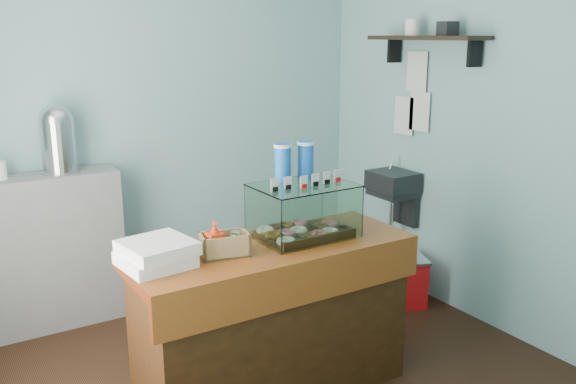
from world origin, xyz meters
TOP-DOWN VIEW (x-y plane):
  - ground at (0.00, 0.00)m, footprint 3.50×3.50m
  - room_shell at (0.03, 0.01)m, footprint 3.54×3.04m
  - counter at (0.00, -0.25)m, footprint 1.60×0.60m
  - back_shelf at (-0.90, 1.32)m, footprint 1.00×0.32m
  - display_case at (0.23, -0.18)m, footprint 0.56×0.41m
  - condiment_crate at (-0.30, -0.25)m, footprint 0.28×0.20m
  - pastry_boxes at (-0.64, -0.20)m, footprint 0.37×0.37m
  - coffee_urn at (-0.76, 1.33)m, footprint 0.26×0.26m
  - red_cooler at (1.41, 0.28)m, footprint 0.53×0.47m

SIDE VIEW (x-z plane):
  - ground at x=0.00m, z-range 0.00..0.00m
  - red_cooler at x=1.41m, z-range 0.00..0.38m
  - counter at x=0.00m, z-range 0.01..0.91m
  - back_shelf at x=-0.90m, z-range 0.00..1.10m
  - pastry_boxes at x=-0.64m, z-range 0.90..1.03m
  - condiment_crate at x=-0.30m, z-range 0.87..1.06m
  - display_case at x=0.23m, z-range 0.80..1.32m
  - coffee_urn at x=-0.76m, z-range 1.11..1.58m
  - room_shell at x=0.03m, z-range 0.30..3.12m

